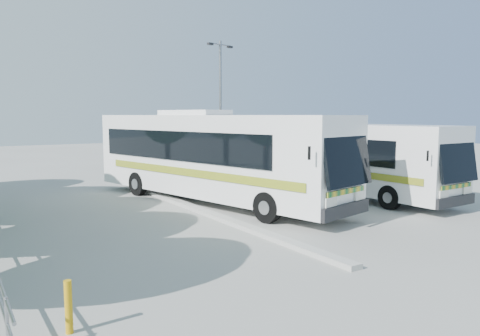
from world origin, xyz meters
TOP-DOWN VIEW (x-y plane):
  - ground at (0.00, 0.00)m, footprint 100.00×100.00m
  - kerb_divider at (-2.30, 2.00)m, footprint 0.40×16.00m
  - coach_main at (-0.89, 3.88)m, footprint 5.75×13.95m
  - coach_adjacent at (5.38, 2.53)m, footprint 2.99×12.27m
  - lamppost at (3.01, 9.83)m, footprint 1.93×0.70m
  - bollard at (-9.00, -5.63)m, footprint 0.13×0.13m

SIDE VIEW (x-z plane):
  - ground at x=0.00m, z-range 0.00..0.00m
  - kerb_divider at x=-2.30m, z-range 0.00..0.15m
  - bollard at x=-9.00m, z-range 0.00..0.96m
  - coach_adjacent at x=5.38m, z-range 0.16..3.54m
  - coach_main at x=-0.89m, z-range 0.18..3.98m
  - lamppost at x=3.01m, z-range 0.42..8.42m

